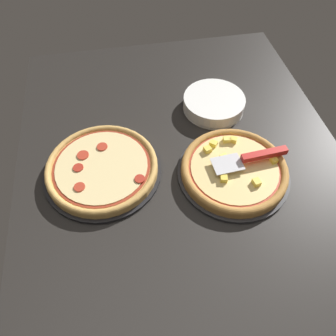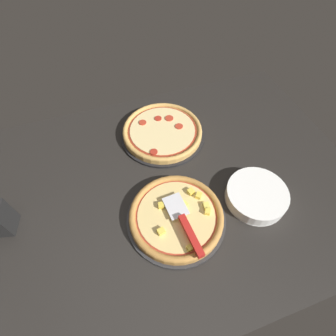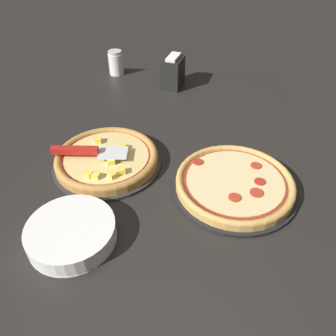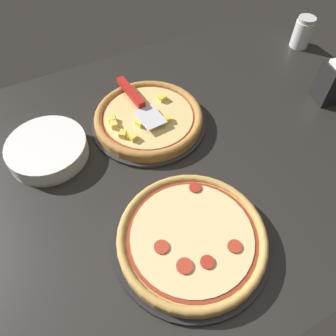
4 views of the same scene
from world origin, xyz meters
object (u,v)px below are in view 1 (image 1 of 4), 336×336
(serving_spatula, at_px, (258,156))
(pizza_back, at_px, (102,167))
(pizza_front, at_px, (235,170))
(plate_stack, at_px, (214,103))

(serving_spatula, bearing_deg, pizza_back, 81.61)
(pizza_front, distance_m, serving_spatula, 0.08)
(pizza_front, distance_m, pizza_back, 0.40)
(pizza_front, xyz_separation_m, plate_stack, (0.30, -0.02, -0.00))
(pizza_back, bearing_deg, pizza_front, -102.20)
(pizza_front, relative_size, serving_spatula, 1.37)
(pizza_back, relative_size, serving_spatula, 1.44)
(pizza_back, bearing_deg, serving_spatula, -98.39)
(pizza_back, xyz_separation_m, plate_stack, (0.22, -0.41, -0.00))
(pizza_front, relative_size, plate_stack, 1.48)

